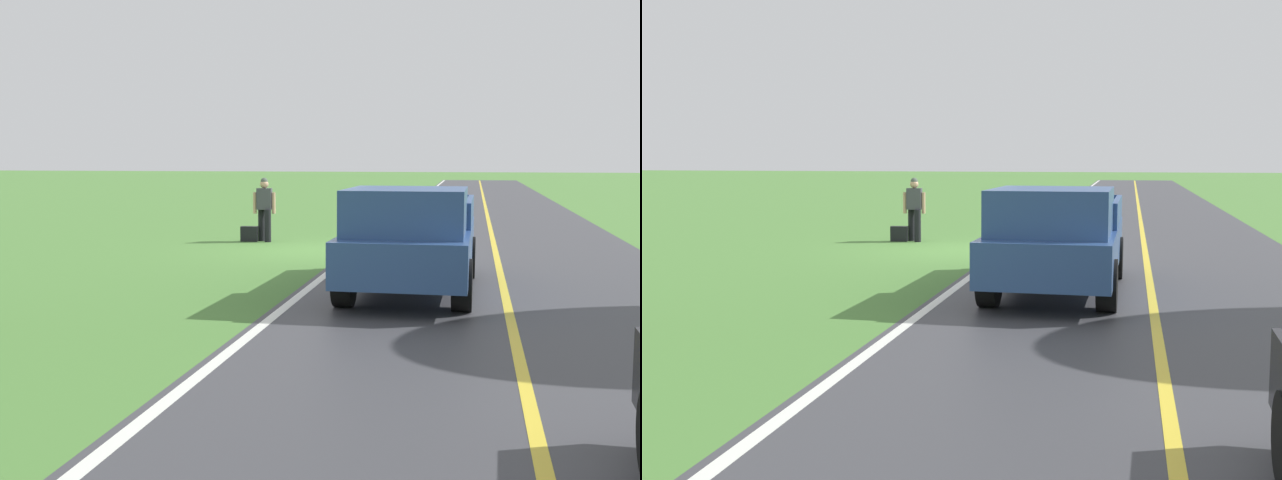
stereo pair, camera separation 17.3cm
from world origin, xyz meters
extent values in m
plane|color=#4C7F38|center=(0.00, 0.00, 0.00)|extent=(200.00, 200.00, 0.00)
cube|color=#3D3D42|center=(-4.42, 0.00, 0.00)|extent=(7.11, 120.00, 0.00)
cube|color=silver|center=(-1.04, 0.00, 0.01)|extent=(0.16, 117.60, 0.00)
cube|color=gold|center=(-4.42, 0.00, 0.01)|extent=(0.14, 117.60, 0.00)
cylinder|color=black|center=(1.62, -1.63, 0.44)|extent=(0.18, 0.18, 0.88)
cylinder|color=black|center=(1.86, -1.85, 0.44)|extent=(0.18, 0.18, 0.88)
cube|color=#3F3F47|center=(1.74, -1.74, 1.17)|extent=(0.42, 0.29, 0.58)
sphere|color=tan|center=(1.74, -1.74, 1.57)|extent=(0.23, 0.23, 0.23)
sphere|color=#4C564C|center=(1.74, -1.74, 1.65)|extent=(0.20, 0.20, 0.20)
cube|color=#234C2D|center=(1.76, -1.94, 1.20)|extent=(0.34, 0.23, 0.44)
cylinder|color=tan|center=(1.48, -1.75, 1.06)|extent=(0.10, 0.10, 0.58)
cylinder|color=tan|center=(2.00, -1.70, 1.06)|extent=(0.10, 0.10, 0.58)
cube|color=black|center=(2.15, -1.66, 0.21)|extent=(0.48, 0.24, 0.42)
cube|color=#2D4C84|center=(-2.85, 5.33, 0.75)|extent=(2.07, 5.43, 0.70)
cube|color=#2D4C84|center=(-2.83, 6.52, 1.46)|extent=(1.87, 2.19, 0.72)
cube|color=black|center=(-2.83, 6.52, 1.53)|extent=(1.70, 1.32, 0.43)
cube|color=#2D4C84|center=(-3.80, 4.27, 1.33)|extent=(0.14, 3.03, 0.45)
cube|color=#2D4C84|center=(-1.92, 4.24, 1.33)|extent=(0.14, 3.03, 0.45)
cube|color=#2D4C84|center=(-2.89, 2.74, 1.33)|extent=(1.84, 0.13, 0.45)
cylinder|color=black|center=(-3.73, 7.10, 0.40)|extent=(0.31, 0.80, 0.80)
cylinder|color=black|center=(-1.93, 7.07, 0.40)|extent=(0.31, 0.80, 0.80)
cylinder|color=black|center=(-3.77, 3.80, 0.40)|extent=(0.31, 0.80, 0.80)
cylinder|color=black|center=(-1.97, 3.77, 0.40)|extent=(0.31, 0.80, 0.80)
camera|label=1|loc=(-3.86, 18.87, 2.32)|focal=43.84mm
camera|label=2|loc=(-4.03, 18.83, 2.32)|focal=43.84mm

